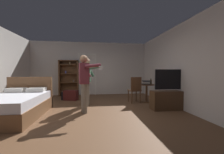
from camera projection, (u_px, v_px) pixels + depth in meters
name	position (u px, v px, depth m)	size (l,w,h in m)	color
ground_plane	(87.00, 112.00, 4.08)	(7.03, 7.03, 0.00)	brown
wall_back	(90.00, 69.00, 7.25)	(6.07, 0.12, 2.71)	silver
wall_right	(182.00, 66.00, 4.42)	(0.12, 6.63, 2.71)	silver
doorway_frame	(87.00, 71.00, 7.16)	(0.93, 0.08, 2.13)	white
bed	(15.00, 105.00, 3.68)	(1.37, 2.02, 1.02)	brown
bookshelf	(69.00, 77.00, 6.90)	(0.94, 0.32, 1.76)	brown
tv_flatscreen	(171.00, 98.00, 4.38)	(1.26, 0.40, 1.26)	#4C331E
side_table	(147.00, 90.00, 5.42)	(0.61, 0.61, 0.70)	brown
laptop	(146.00, 83.00, 5.37)	(0.36, 0.37, 0.15)	black
bottle_on_table	(151.00, 82.00, 5.35)	(0.06, 0.06, 0.23)	#3E2F14
wooden_chair	(135.00, 89.00, 5.29)	(0.47, 0.47, 0.99)	brown
person_blue_shirt	(84.00, 80.00, 4.05)	(0.71, 0.57, 1.67)	gray
person_striped_shirt	(87.00, 78.00, 4.87)	(0.67, 0.64, 1.66)	gray
suitcase_dark	(71.00, 95.00, 5.81)	(0.55, 0.31, 0.41)	#4C1919
suitcase_small	(68.00, 95.00, 5.96)	(0.45, 0.38, 0.33)	black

